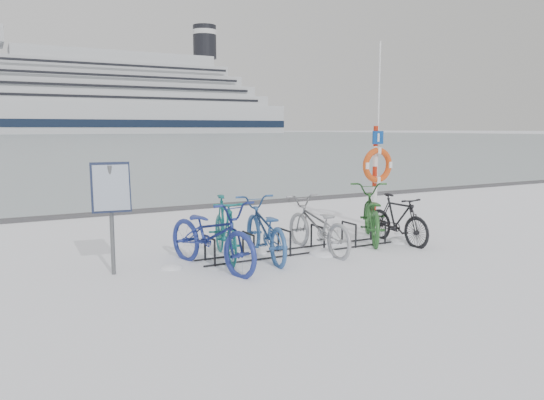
{
  "coord_description": "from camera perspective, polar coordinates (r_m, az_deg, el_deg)",
  "views": [
    {
      "loc": [
        -5.01,
        -8.15,
        2.25
      ],
      "look_at": [
        -0.29,
        0.6,
        0.91
      ],
      "focal_mm": 35.0,
      "sensor_mm": 36.0,
      "label": 1
    }
  ],
  "objects": [
    {
      "name": "bike_1",
      "position": [
        9.27,
        -5.08,
        -2.84
      ],
      "size": [
        0.92,
        1.93,
        1.12
      ],
      "primitive_type": "imported",
      "rotation": [
        0.0,
        0.0,
        -0.22
      ],
      "color": "#156261",
      "rests_on": "ground"
    },
    {
      "name": "bike_3",
      "position": [
        9.76,
        4.9,
        -2.54
      ],
      "size": [
        0.72,
        1.99,
        1.04
      ],
      "primitive_type": "imported",
      "rotation": [
        0.0,
        0.0,
        3.16
      ],
      "color": "#939499",
      "rests_on": "ground"
    },
    {
      "name": "bike_0",
      "position": [
        8.64,
        -6.51,
        -3.47
      ],
      "size": [
        1.32,
        2.36,
        1.17
      ],
      "primitive_type": "imported",
      "rotation": [
        0.0,
        0.0,
        0.26
      ],
      "color": "navy",
      "rests_on": "ground"
    },
    {
      "name": "ice_sheet",
      "position": [
        163.24,
        -26.75,
        6.09
      ],
      "size": [
        400.0,
        298.0,
        0.02
      ],
      "primitive_type": "cube",
      "color": "#A2B0B6",
      "rests_on": "ground"
    },
    {
      "name": "bike_rack",
      "position": [
        9.79,
        3.16,
        -4.52
      ],
      "size": [
        4.0,
        0.48,
        0.46
      ],
      "color": "black",
      "rests_on": "ground"
    },
    {
      "name": "snow_drifts",
      "position": [
        10.32,
        7.62,
        -4.98
      ],
      "size": [
        5.69,
        1.22,
        0.2
      ],
      "color": "white",
      "rests_on": "ground"
    },
    {
      "name": "bike_2",
      "position": [
        9.28,
        -0.84,
        -2.93
      ],
      "size": [
        1.02,
        2.15,
        1.08
      ],
      "primitive_type": "imported",
      "rotation": [
        0.0,
        0.0,
        2.99
      ],
      "color": "#2B5391",
      "rests_on": "ground"
    },
    {
      "name": "info_board",
      "position": [
        8.42,
        -16.93,
        0.6
      ],
      "size": [
        0.61,
        0.3,
        1.75
      ],
      "rotation": [
        0.0,
        0.0,
        -0.14
      ],
      "color": "#595B5E",
      "rests_on": "ground"
    },
    {
      "name": "quay_edge",
      "position": [
        15.08,
        -8.63,
        -0.78
      ],
      "size": [
        400.0,
        0.25,
        0.1
      ],
      "primitive_type": "cube",
      "color": "#3F3F42",
      "rests_on": "ground"
    },
    {
      "name": "lifebuoy_station",
      "position": [
        12.41,
        11.22,
        3.67
      ],
      "size": [
        0.81,
        0.23,
        4.2
      ],
      "color": "#AF230E",
      "rests_on": "ground"
    },
    {
      "name": "cruise_ferry",
      "position": [
        244.51,
        -16.51,
        10.03
      ],
      "size": [
        151.46,
        28.54,
        49.77
      ],
      "color": "silver",
      "rests_on": "ground"
    },
    {
      "name": "bike_4",
      "position": [
        10.94,
        10.61,
        -1.25
      ],
      "size": [
        1.83,
        2.26,
        1.15
      ],
      "primitive_type": "imported",
      "rotation": [
        0.0,
        0.0,
        2.57
      ],
      "color": "#275C26",
      "rests_on": "ground"
    },
    {
      "name": "ground",
      "position": [
        9.83,
        3.15,
        -5.55
      ],
      "size": [
        900.0,
        900.0,
        0.0
      ],
      "primitive_type": "plane",
      "color": "white",
      "rests_on": "ground"
    },
    {
      "name": "bike_5",
      "position": [
        10.76,
        13.36,
        -1.87
      ],
      "size": [
        0.54,
        1.69,
        1.0
      ],
      "primitive_type": "imported",
      "rotation": [
        0.0,
        0.0,
        0.04
      ],
      "color": "black",
      "rests_on": "ground"
    }
  ]
}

